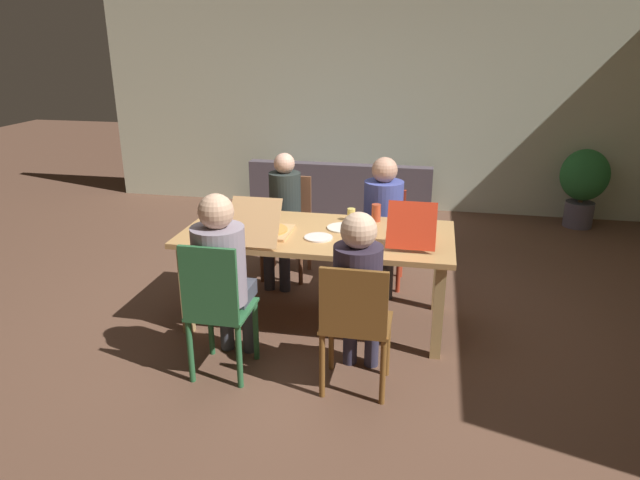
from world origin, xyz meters
The scene contains 20 objects.
ground_plane centered at (0.00, 0.00, 0.00)m, with size 20.00×20.00×0.00m, color brown.
back_wall centered at (0.00, 3.40, 1.41)m, with size 7.15×0.12×2.82m, color beige.
dining_table centered at (0.00, 0.00, 0.68)m, with size 2.08×0.97×0.76m.
chair_0 centered at (0.43, -0.94, 0.52)m, with size 0.44×0.38×0.90m.
person_0 centered at (0.43, -0.81, 0.71)m, with size 0.31×0.47×1.20m.
chair_1 centered at (-0.48, -0.94, 0.53)m, with size 0.39×0.41×0.98m.
person_1 centered at (-0.48, -0.80, 0.75)m, with size 0.35×0.50×1.26m.
chair_2 centered at (-0.48, 0.93, 0.52)m, with size 0.43×0.43×0.94m.
person_2 centered at (-0.48, 0.77, 0.69)m, with size 0.29×0.53×1.20m.
chair_3 centered at (0.43, 0.92, 0.48)m, with size 0.40×0.41×0.86m.
person_3 centered at (0.43, 0.79, 0.71)m, with size 0.35×0.55×1.19m.
pizza_box_0 centered at (0.72, -0.04, 0.81)m, with size 0.34×0.50×0.33m.
pizza_box_1 centered at (-0.38, -0.16, 0.81)m, with size 0.37×0.57×0.34m.
plate_0 centered at (0.18, 0.12, 0.77)m, with size 0.25×0.25×0.01m.
plate_1 centered at (-0.78, 0.12, 0.77)m, with size 0.23×0.23×0.01m.
plate_2 centered at (0.04, -0.14, 0.77)m, with size 0.21×0.21×0.01m.
drinking_glass_0 centered at (0.21, 0.34, 0.81)m, with size 0.07×0.07×0.10m, color #DFC65D.
drinking_glass_1 centered at (0.41, 0.36, 0.83)m, with size 0.08×0.08×0.14m, color #B8462A.
couch centered at (-0.23, 2.66, 0.27)m, with size 2.16×0.85×0.78m.
potted_plant centered at (2.62, 3.00, 0.56)m, with size 0.55×0.55×0.94m.
Camera 1 is at (0.84, -4.07, 2.19)m, focal length 31.91 mm.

